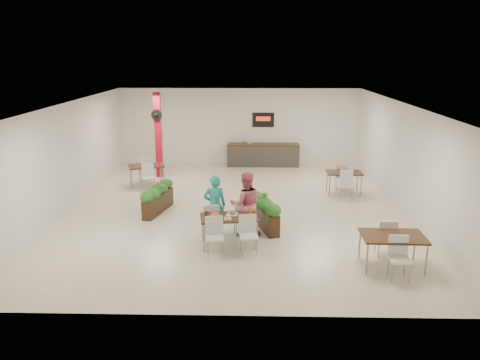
% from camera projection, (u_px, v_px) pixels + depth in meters
% --- Properties ---
extents(ground, '(12.00, 12.00, 0.00)m').
position_uv_depth(ground, '(234.00, 209.00, 14.32)').
color(ground, beige).
rests_on(ground, ground).
extents(room_shell, '(10.10, 12.10, 3.22)m').
position_uv_depth(room_shell, '(234.00, 145.00, 13.79)').
color(room_shell, white).
rests_on(room_shell, ground).
extents(red_column, '(0.40, 0.41, 3.20)m').
position_uv_depth(red_column, '(158.00, 134.00, 17.61)').
color(red_column, '#BA0C24').
rests_on(red_column, ground).
extents(service_counter, '(3.00, 0.64, 2.20)m').
position_uv_depth(service_counter, '(263.00, 154.00, 19.61)').
color(service_counter, '#322F2C').
rests_on(service_counter, ground).
extents(main_table, '(1.51, 1.79, 0.92)m').
position_uv_depth(main_table, '(229.00, 221.00, 11.49)').
color(main_table, black).
rests_on(main_table, ground).
extents(diner_man, '(0.64, 0.47, 1.62)m').
position_uv_depth(diner_man, '(215.00, 206.00, 12.08)').
color(diner_man, teal).
rests_on(diner_man, ground).
extents(diner_woman, '(0.92, 0.77, 1.71)m').
position_uv_depth(diner_woman, '(246.00, 204.00, 12.05)').
color(diner_woman, '#D65F7A').
rests_on(diner_woman, ground).
extents(planter_left, '(0.72, 1.73, 0.92)m').
position_uv_depth(planter_left, '(158.00, 196.00, 13.92)').
color(planter_left, black).
rests_on(planter_left, ground).
extents(planter_right, '(0.83, 1.80, 0.97)m').
position_uv_depth(planter_right, '(264.00, 210.00, 12.73)').
color(planter_right, black).
rests_on(planter_right, ground).
extents(side_table_a, '(1.41, 1.67, 0.92)m').
position_uv_depth(side_table_a, '(146.00, 168.00, 16.66)').
color(side_table_a, black).
rests_on(side_table_a, ground).
extents(side_table_b, '(1.17, 1.63, 0.92)m').
position_uv_depth(side_table_b, '(344.00, 175.00, 15.74)').
color(side_table_b, black).
rests_on(side_table_b, ground).
extents(side_table_c, '(1.39, 1.63, 0.92)m').
position_uv_depth(side_table_c, '(393.00, 240.00, 10.30)').
color(side_table_c, black).
rests_on(side_table_c, ground).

